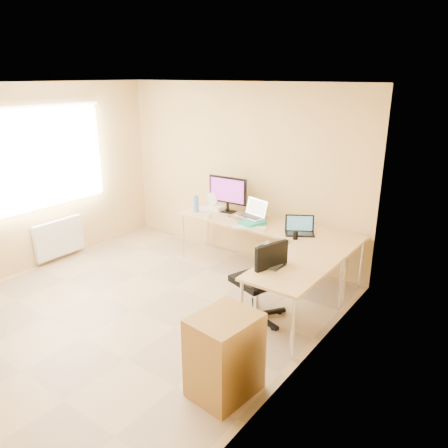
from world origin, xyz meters
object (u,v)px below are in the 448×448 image
Objects in this scene: desk_return at (294,295)px; keyboard at (249,228)px; laptop_center at (252,209)px; mug at (209,216)px; desk_fan at (214,201)px; monitor at (228,194)px; laptop_black at (300,226)px; water_bottle at (196,204)px; office_chair at (257,279)px; cabinet at (225,357)px; desk_main at (265,248)px; laptop_return at (272,258)px.

desk_return is 2.86× the size of keyboard.
laptop_center is 0.63m from mug.
desk_return is 2.34m from desk_fan.
laptop_black is at bearing -13.03° from monitor.
water_bottle is 0.31m from desk_fan.
office_chair is (1.34, -0.84, -0.28)m from mug.
office_chair reaches higher than desk_return.
monitor is 0.79× the size of cabinet.
desk_return is 3.36× the size of laptop_center.
desk_main is 4.19× the size of monitor.
desk_main is at bearing 36.23° from laptop_return.
desk_return is at bearing -29.88° from desk_fan.
laptop_center reaches higher than desk_main.
desk_return is at bearing -57.76° from keyboard.
laptop_return is (1.55, -0.88, 0.05)m from mug.
laptop_black is 0.69m from keyboard.
office_chair reaches higher than desk_fan.
laptop_return is at bearing -56.55° from desk_main.
office_chair is at bearing -39.02° from desk_fan.
desk_fan is (-0.92, 0.43, 0.11)m from keyboard.
water_bottle is at bearing 64.52° from laptop_return.
office_chair reaches higher than laptop_black.
laptop_black is (1.31, -0.23, -0.15)m from monitor.
laptop_black is at bearing 108.18° from office_chair.
monitor is 2.21× the size of laptop_return.
desk_return is 2.16m from monitor.
water_bottle is at bearing 167.83° from office_chair.
keyboard is 1.59× the size of laptop_return.
desk_return is 5.16× the size of water_bottle.
office_chair reaches higher than cabinet.
cabinet is (0.45, -2.26, -0.49)m from laptop_black.
monitor is 1.90m from office_chair.
laptop_black is (-0.41, 0.90, 0.48)m from desk_return.
cabinet is at bearing -88.56° from desk_return.
mug is at bearing 63.28° from laptop_return.
laptop_center is 1.43m from office_chair.
laptop_black reaches higher than desk_main.
desk_return is 1.62× the size of cabinet.
monitor is 0.62× the size of office_chair.
laptop_black is 1.30× the size of laptop_return.
laptop_center is at bearing 43.78° from laptop_return.
monitor reaches higher than cabinet.
laptop_center is at bearing 143.14° from laptop_black.
keyboard is at bearing 124.37° from cabinet.
laptop_black is at bearing 14.04° from laptop_return.
keyboard reaches higher than desk_main.
desk_return is at bearing 36.61° from office_chair.
laptop_black is (0.79, -0.08, -0.06)m from laptop_center.
desk_return is 1.28× the size of office_chair.
desk_main is 1.13m from desk_fan.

